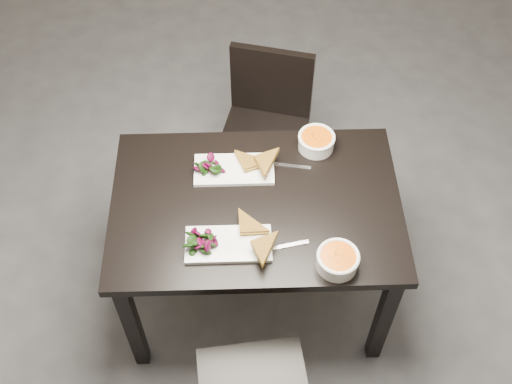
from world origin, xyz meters
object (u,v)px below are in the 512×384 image
chair_far (266,120)px  table (256,216)px  plate_near (228,244)px  soup_bowl_far (316,141)px  soup_bowl_near (338,260)px  plate_far (234,170)px

chair_far → table: bearing=-81.2°
table → plate_near: plate_near is taller
plate_near → soup_bowl_far: bearing=52.5°
chair_far → soup_bowl_near: (0.22, -1.04, 0.31)m
plate_near → plate_far: 0.38m
soup_bowl_near → soup_bowl_far: 0.61m
chair_far → soup_bowl_near: size_ratio=5.16×
table → chair_far: 0.75m
table → plate_near: (-0.11, -0.21, 0.11)m
table → soup_bowl_far: (0.27, 0.30, 0.14)m
chair_far → soup_bowl_far: 0.56m
soup_bowl_near → soup_bowl_far: size_ratio=1.01×
soup_bowl_near → soup_bowl_far: bearing=92.6°
plate_near → chair_far: bearing=78.6°
plate_near → soup_bowl_far: 0.64m
plate_far → plate_near: bearing=-93.8°
table → plate_near: bearing=-118.8°
table → plate_near: size_ratio=3.56×
chair_far → soup_bowl_far: (0.20, -0.43, 0.31)m
plate_far → table: bearing=-62.7°
soup_bowl_near → plate_far: (-0.39, 0.48, -0.03)m
soup_bowl_far → soup_bowl_near: bearing=-87.4°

